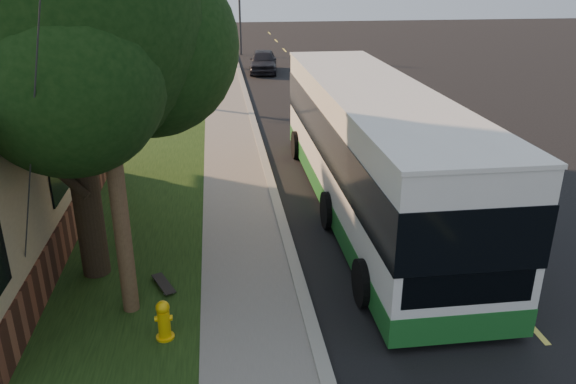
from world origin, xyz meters
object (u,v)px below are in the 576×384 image
object	(u,v)px
bare_tree_far	(190,34)
transit_bus	(371,146)
bare_tree_near	(170,60)
traffic_signal	(240,10)
fire_hydrant	(164,320)
distant_car	(263,61)
utility_pole	(102,66)
skateboard_main	(164,284)
leafy_tree	(65,22)

from	to	relation	value
bare_tree_far	transit_bus	bearing A→B (deg)	-77.69
bare_tree_near	traffic_signal	bearing A→B (deg)	75.96
bare_tree_near	transit_bus	size ratio (longest dim) A/B	0.35
fire_hydrant	traffic_signal	bearing A→B (deg)	84.79
fire_hydrant	distant_car	world-z (taller)	distant_car
utility_pole	skateboard_main	distance (m)	4.59
bare_tree_far	distant_car	size ratio (longest dim) A/B	1.01
traffic_signal	skateboard_main	size ratio (longest dim) A/B	6.10
transit_bus	fire_hydrant	bearing A→B (deg)	-134.12
fire_hydrant	transit_bus	size ratio (longest dim) A/B	0.06
utility_pole	traffic_signal	bearing A→B (deg)	83.42
traffic_signal	fire_hydrant	bearing A→B (deg)	-95.21
bare_tree_far	skateboard_main	world-z (taller)	bare_tree_far
fire_hydrant	bare_tree_far	xyz separation A→B (m)	(-0.40, 30.00, 1.57)
utility_pole	bare_tree_far	xyz separation A→B (m)	(0.31, 29.01, -2.63)
utility_pole	traffic_signal	distance (m)	33.26
leafy_tree	bare_tree_near	xyz separation A→B (m)	(0.67, 15.35, -3.02)
bare_tree_near	traffic_signal	distance (m)	16.52
leafy_tree	fire_hydrant	bearing A→B (deg)	-59.33
fire_hydrant	utility_pole	xyz separation A→B (m)	(-0.71, 0.99, 4.20)
utility_pole	bare_tree_near	size ratio (longest dim) A/B	2.11
skateboard_main	distant_car	world-z (taller)	distant_car
utility_pole	traffic_signal	world-z (taller)	utility_pole
fire_hydrant	bare_tree_near	size ratio (longest dim) A/B	0.17
skateboard_main	distant_car	bearing A→B (deg)	80.25
skateboard_main	bare_tree_far	bearing A→B (deg)	90.50
utility_pole	distant_car	size ratio (longest dim) A/B	2.27
leafy_tree	bare_tree_near	size ratio (longest dim) A/B	1.81
bare_tree_near	utility_pole	bearing A→B (deg)	-89.34
utility_pole	bare_tree_near	bearing A→B (deg)	90.66
leafy_tree	bare_tree_far	xyz separation A→B (m)	(1.17, 27.35, -3.16)
fire_hydrant	leafy_tree	size ratio (longest dim) A/B	0.09
utility_pole	leafy_tree	size ratio (longest dim) A/B	1.16
skateboard_main	bare_tree_near	bearing A→B (deg)	92.62
distant_car	skateboard_main	bearing A→B (deg)	-93.42
skateboard_main	fire_hydrant	bearing A→B (deg)	-84.88
utility_pole	distant_car	distance (m)	26.22
utility_pole	transit_bus	xyz separation A→B (m)	(5.72, 4.18, -2.86)
distant_car	leafy_tree	bearing A→B (deg)	-97.06
transit_bus	distant_car	size ratio (longest dim) A/B	3.08
fire_hydrant	skateboard_main	bearing A→B (deg)	95.12
bare_tree_near	traffic_signal	size ratio (longest dim) A/B	0.78
utility_pole	bare_tree_near	world-z (taller)	utility_pole
leafy_tree	transit_bus	size ratio (longest dim) A/B	0.63
fire_hydrant	utility_pole	size ratio (longest dim) A/B	0.08
utility_pole	transit_bus	bearing A→B (deg)	36.15
transit_bus	skateboard_main	bearing A→B (deg)	-146.23
utility_pole	transit_bus	size ratio (longest dim) A/B	0.74
traffic_signal	leafy_tree	bearing A→B (deg)	-98.47
fire_hydrant	utility_pole	bearing A→B (deg)	125.38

